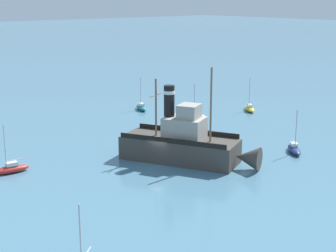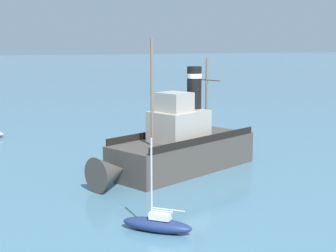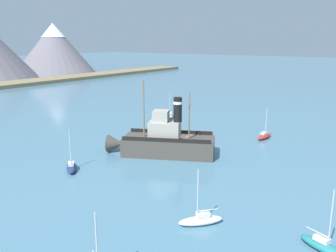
{
  "view_description": "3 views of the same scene",
  "coord_description": "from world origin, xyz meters",
  "px_view_note": "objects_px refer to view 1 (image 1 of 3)",
  "views": [
    {
      "loc": [
        31.87,
        38.75,
        16.57
      ],
      "look_at": [
        -1.68,
        -0.86,
        3.44
      ],
      "focal_mm": 55.0,
      "sensor_mm": 36.0,
      "label": 1
    },
    {
      "loc": [
        -37.23,
        15.02,
        9.81
      ],
      "look_at": [
        -1.81,
        1.83,
        3.44
      ],
      "focal_mm": 55.0,
      "sensor_mm": 36.0,
      "label": 2
    },
    {
      "loc": [
        -39.06,
        -25.28,
        14.94
      ],
      "look_at": [
        0.72,
        2.64,
        3.16
      ],
      "focal_mm": 38.0,
      "sensor_mm": 36.0,
      "label": 3
    }
  ],
  "objects_px": {
    "sailboat_teal": "(141,107)",
    "sailboat_yellow": "(249,108)",
    "old_tugboat": "(185,144)",
    "sailboat_navy": "(294,149)",
    "sailboat_white": "(192,116)",
    "sailboat_red": "(10,169)"
  },
  "relations": [
    {
      "from": "sailboat_teal",
      "to": "sailboat_yellow",
      "type": "bearing_deg",
      "value": 136.79
    },
    {
      "from": "sailboat_teal",
      "to": "sailboat_yellow",
      "type": "distance_m",
      "value": 16.11
    },
    {
      "from": "old_tugboat",
      "to": "sailboat_navy",
      "type": "xyz_separation_m",
      "value": [
        -11.05,
        5.49,
        -1.4
      ]
    },
    {
      "from": "sailboat_navy",
      "to": "sailboat_white",
      "type": "relative_size",
      "value": 1.0
    },
    {
      "from": "sailboat_white",
      "to": "old_tugboat",
      "type": "bearing_deg",
      "value": 45.05
    },
    {
      "from": "sailboat_teal",
      "to": "sailboat_white",
      "type": "relative_size",
      "value": 1.0
    },
    {
      "from": "sailboat_teal",
      "to": "sailboat_white",
      "type": "xyz_separation_m",
      "value": [
        -1.78,
        9.21,
        0.0
      ]
    },
    {
      "from": "sailboat_teal",
      "to": "sailboat_red",
      "type": "distance_m",
      "value": 30.52
    },
    {
      "from": "sailboat_white",
      "to": "sailboat_navy",
      "type": "bearing_deg",
      "value": 83.16
    },
    {
      "from": "sailboat_navy",
      "to": "sailboat_white",
      "type": "bearing_deg",
      "value": -96.84
    },
    {
      "from": "sailboat_navy",
      "to": "sailboat_red",
      "type": "distance_m",
      "value": 29.75
    },
    {
      "from": "sailboat_yellow",
      "to": "sailboat_red",
      "type": "height_order",
      "value": "same"
    },
    {
      "from": "sailboat_teal",
      "to": "sailboat_red",
      "type": "relative_size",
      "value": 1.0
    },
    {
      "from": "old_tugboat",
      "to": "sailboat_red",
      "type": "distance_m",
      "value": 17.48
    },
    {
      "from": "sailboat_teal",
      "to": "sailboat_white",
      "type": "distance_m",
      "value": 9.38
    },
    {
      "from": "sailboat_yellow",
      "to": "sailboat_white",
      "type": "xyz_separation_m",
      "value": [
        9.96,
        -1.82,
        0.0
      ]
    },
    {
      "from": "sailboat_yellow",
      "to": "sailboat_white",
      "type": "height_order",
      "value": "same"
    },
    {
      "from": "old_tugboat",
      "to": "sailboat_teal",
      "type": "distance_m",
      "value": 25.35
    },
    {
      "from": "sailboat_navy",
      "to": "sailboat_white",
      "type": "distance_m",
      "value": 18.95
    },
    {
      "from": "old_tugboat",
      "to": "sailboat_red",
      "type": "bearing_deg",
      "value": -27.92
    },
    {
      "from": "old_tugboat",
      "to": "sailboat_yellow",
      "type": "height_order",
      "value": "old_tugboat"
    },
    {
      "from": "sailboat_teal",
      "to": "sailboat_red",
      "type": "xyz_separation_m",
      "value": [
        26.92,
        14.38,
        0.0
      ]
    }
  ]
}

